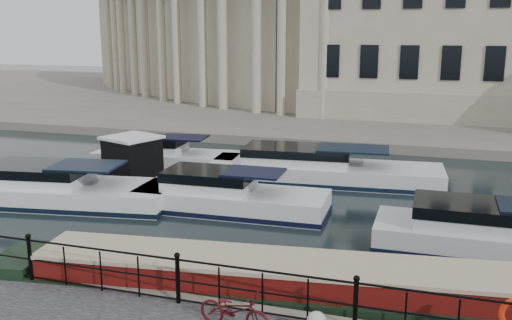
{
  "coord_description": "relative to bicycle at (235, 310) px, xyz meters",
  "views": [
    {
      "loc": [
        5.31,
        -13.09,
        6.63
      ],
      "look_at": [
        0.5,
        2.0,
        3.0
      ],
      "focal_mm": 40.0,
      "sensor_mm": 36.0,
      "label": 1
    }
  ],
  "objects": [
    {
      "name": "ground_plane",
      "position": [
        -1.62,
        2.96,
        -0.97
      ],
      "size": [
        160.0,
        160.0,
        0.0
      ],
      "primitive_type": "plane",
      "color": "black",
      "rests_on": "ground"
    },
    {
      "name": "far_bank",
      "position": [
        -1.62,
        41.96,
        -0.7
      ],
      "size": [
        120.0,
        42.0,
        0.55
      ],
      "primitive_type": "cube",
      "color": "#6B665B",
      "rests_on": "ground_plane"
    },
    {
      "name": "railing",
      "position": [
        -1.62,
        0.71,
        0.23
      ],
      "size": [
        24.14,
        0.14,
        1.22
      ],
      "color": "black",
      "rests_on": "near_quay"
    },
    {
      "name": "civic_building",
      "position": [
        -2.61,
        37.66,
        6.06
      ],
      "size": [
        53.55,
        31.84,
        16.85
      ],
      "color": "#ADA38C",
      "rests_on": "far_bank"
    },
    {
      "name": "bicycle",
      "position": [
        0.0,
        0.0,
        0.0
      ],
      "size": [
        1.68,
        0.79,
        0.85
      ],
      "primitive_type": "imported",
      "rotation": [
        0.0,
        0.0,
        1.43
      ],
      "color": "#480C11",
      "rests_on": "near_quay"
    },
    {
      "name": "narrowboat",
      "position": [
        0.4,
        2.33,
        -0.61
      ],
      "size": [
        15.58,
        3.94,
        1.56
      ],
      "rotation": [
        0.0,
        0.0,
        0.12
      ],
      "color": "black",
      "rests_on": "ground_plane"
    },
    {
      "name": "harbour_hut",
      "position": [
        -8.88,
        11.45,
        -0.02
      ],
      "size": [
        3.5,
        3.22,
        2.18
      ],
      "rotation": [
        0.0,
        0.0,
        -0.35
      ],
      "color": "#6B665B",
      "rests_on": "ground_plane"
    },
    {
      "name": "cabin_cruisers",
      "position": [
        -3.58,
        10.79,
        -0.61
      ],
      "size": [
        24.04,
        10.29,
        1.99
      ],
      "color": "white",
      "rests_on": "ground_plane"
    }
  ]
}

